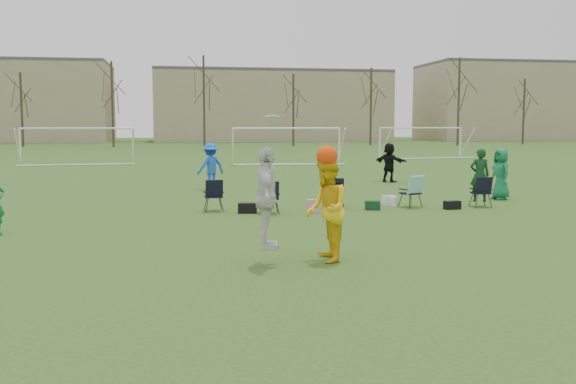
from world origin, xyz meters
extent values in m
plane|color=#2D541A|center=(0.00, 0.00, 0.00)|extent=(260.00, 260.00, 0.00)
imported|color=blue|center=(-1.99, 15.04, 0.94)|extent=(1.40, 1.18, 1.88)
imported|color=#147145|center=(7.87, 9.65, 0.89)|extent=(0.68, 0.94, 1.78)
imported|color=black|center=(6.28, 17.04, 0.90)|extent=(1.42, 1.66, 1.80)
imported|color=silver|center=(-1.69, 0.39, 1.26)|extent=(0.55, 1.14, 1.88)
imported|color=yellow|center=(-0.51, 0.58, 0.99)|extent=(0.82, 1.02, 1.99)
sphere|color=#F23F0C|center=(-0.51, 0.58, 2.02)|extent=(0.40, 0.40, 0.40)
cylinder|color=white|center=(-1.57, 0.48, 2.74)|extent=(0.27, 0.27, 0.07)
imported|color=#103A1A|center=(6.25, 7.95, 1.01)|extent=(0.70, 0.55, 1.71)
cube|color=black|center=(-1.28, 7.59, 0.15)|extent=(0.59, 0.39, 0.30)
cube|color=pink|center=(0.65, 7.31, 0.20)|extent=(0.36, 0.23, 0.40)
cube|color=#0F3A1D|center=(2.60, 7.66, 0.14)|extent=(0.49, 0.36, 0.28)
cube|color=white|center=(3.45, 8.65, 0.16)|extent=(0.45, 0.34, 0.32)
cylinder|color=white|center=(3.54, 8.47, 0.15)|extent=(0.26, 0.26, 0.30)
cube|color=black|center=(5.08, 7.39, 0.13)|extent=(0.54, 0.35, 0.26)
cube|color=black|center=(-2.24, 8.23, 0.48)|extent=(0.63, 0.63, 0.96)
cube|color=black|center=(-0.64, 7.44, 0.48)|extent=(0.63, 0.63, 0.96)
cube|color=black|center=(1.57, 8.26, 0.48)|extent=(0.73, 0.73, 0.96)
cube|color=black|center=(3.99, 8.12, 0.48)|extent=(0.77, 0.77, 0.96)
cube|color=black|center=(6.25, 7.85, 0.48)|extent=(0.63, 0.63, 0.96)
cylinder|color=white|center=(-13.64, 33.68, 1.20)|extent=(0.12, 0.12, 2.40)
cylinder|color=white|center=(-6.36, 34.32, 1.20)|extent=(0.12, 0.12, 2.40)
cylinder|color=white|center=(-10.00, 34.00, 2.40)|extent=(7.28, 0.76, 0.12)
cylinder|color=white|center=(0.36, 32.25, 1.20)|extent=(0.12, 0.12, 2.40)
cylinder|color=white|center=(7.64, 31.75, 1.20)|extent=(0.12, 0.12, 2.40)
cylinder|color=white|center=(4.00, 32.00, 2.40)|extent=(7.29, 0.63, 0.12)
cylinder|color=white|center=(12.39, 37.49, 1.20)|extent=(0.12, 0.12, 2.40)
cylinder|color=white|center=(19.61, 38.51, 1.20)|extent=(0.12, 0.12, 2.40)
cylinder|color=white|center=(16.00, 38.00, 2.40)|extent=(7.25, 1.13, 0.12)
cylinder|color=#382B21|center=(-22.00, 71.50, 4.50)|extent=(0.28, 0.28, 9.00)
cylinder|color=#382B21|center=(-11.00, 68.50, 5.10)|extent=(0.28, 0.28, 10.20)
cylinder|color=#382B21|center=(0.00, 71.50, 5.70)|extent=(0.28, 0.28, 11.40)
cylinder|color=#382B21|center=(11.00, 68.50, 4.50)|extent=(0.28, 0.28, 9.00)
cylinder|color=#382B21|center=(22.00, 71.50, 5.10)|extent=(0.28, 0.28, 10.20)
cylinder|color=#382B21|center=(33.00, 68.50, 5.70)|extent=(0.28, 0.28, 11.40)
cylinder|color=#382B21|center=(44.00, 71.50, 4.50)|extent=(0.28, 0.28, 9.00)
cube|color=tan|center=(12.00, 96.00, 5.50)|extent=(38.00, 16.00, 11.00)
cube|color=tan|center=(55.00, 96.00, 6.50)|extent=(30.00, 16.00, 13.00)
camera|label=1|loc=(-3.26, -11.20, 2.59)|focal=40.00mm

